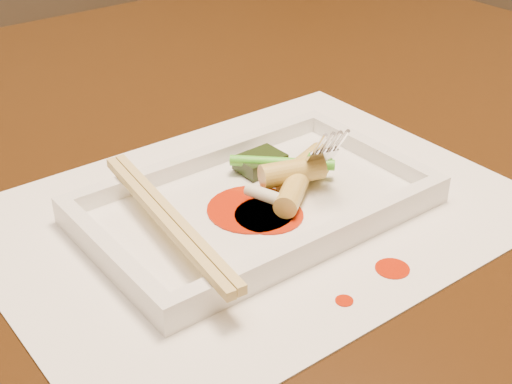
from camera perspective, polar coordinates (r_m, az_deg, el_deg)
table at (r=0.66m, az=-12.53°, el=-6.87°), size 1.40×0.90×0.75m
placemat at (r=0.55m, az=0.00°, el=-1.67°), size 0.40×0.30×0.00m
sauce_splatter_a at (r=0.50m, az=10.86°, el=-6.03°), size 0.02×0.02×0.00m
sauce_splatter_b at (r=0.47m, az=7.07°, el=-8.62°), size 0.01×0.01×0.00m
plate_base at (r=0.55m, az=0.00°, el=-1.25°), size 0.26×0.16×0.01m
plate_rim_far at (r=0.60m, az=-4.32°, el=2.64°), size 0.26×0.01×0.01m
plate_rim_near at (r=0.50m, az=5.20°, el=-3.77°), size 0.26×0.01×0.01m
plate_rim_left at (r=0.49m, az=-11.62°, el=-4.80°), size 0.01×0.14×0.01m
plate_rim_right at (r=0.62m, az=9.20°, el=3.34°), size 0.01×0.14×0.01m
veg_piece at (r=0.59m, az=0.34°, el=2.43°), size 0.04×0.03×0.01m
scallion_white at (r=0.53m, az=1.08°, el=-0.36°), size 0.02×0.04×0.01m
scallion_green at (r=0.58m, az=2.11°, el=2.36°), size 0.07×0.06×0.01m
chopstick_a at (r=0.50m, az=-7.49°, el=-2.18°), size 0.03×0.20×0.01m
chopstick_b at (r=0.50m, az=-6.71°, el=-1.88°), size 0.03×0.20×0.01m
fork at (r=0.57m, az=4.58°, el=8.53°), size 0.09×0.10×0.14m
sauce_blob_0 at (r=0.54m, az=-0.35°, el=-1.36°), size 0.07×0.07×0.00m
sauce_blob_1 at (r=0.53m, az=1.05°, el=-1.86°), size 0.05×0.05×0.00m
rice_cake_0 at (r=0.57m, az=3.63°, el=1.50°), size 0.05×0.02×0.02m
rice_cake_1 at (r=0.59m, az=4.14°, el=2.50°), size 0.04×0.03×0.02m
rice_cake_2 at (r=0.56m, az=2.93°, el=1.62°), size 0.05×0.03×0.02m
rice_cake_3 at (r=0.54m, az=2.88°, el=-0.09°), size 0.05×0.04×0.02m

